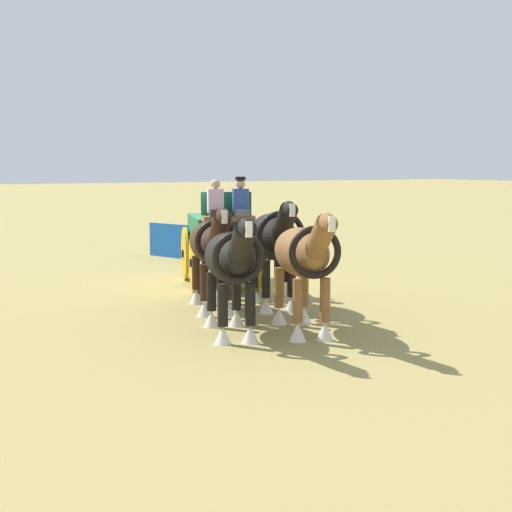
{
  "coord_description": "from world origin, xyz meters",
  "views": [
    {
      "loc": [
        18.08,
        -9.58,
        3.02
      ],
      "look_at": [
        4.09,
        -1.33,
        1.2
      ],
      "focal_mm": 57.28,
      "sensor_mm": 36.0,
      "label": 1
    }
  ],
  "objects": [
    {
      "name": "ground_plane",
      "position": [
        0.0,
        0.0,
        0.0
      ],
      "size": [
        220.0,
        220.0,
        0.0
      ],
      "primitive_type": "plane",
      "color": "#9E8C4C"
    },
    {
      "name": "show_wagon",
      "position": [
        0.17,
        -0.06,
        1.21
      ],
      "size": [
        5.58,
        2.74,
        2.75
      ],
      "color": "#195B38",
      "rests_on": "ground"
    },
    {
      "name": "draft_horse_rear_near",
      "position": [
        3.63,
        -0.64,
        1.45
      ],
      "size": [
        2.89,
        1.57,
        2.33
      ],
      "color": "black",
      "rests_on": "ground"
    },
    {
      "name": "draft_horse_rear_off",
      "position": [
        3.2,
        -1.86,
        1.36
      ],
      "size": [
        3.1,
        1.59,
        2.23
      ],
      "color": "#331E14",
      "rests_on": "ground"
    },
    {
      "name": "draft_horse_lead_near",
      "position": [
        6.09,
        -1.54,
        1.39
      ],
      "size": [
        3.12,
        1.6,
        2.27
      ],
      "color": "brown",
      "rests_on": "ground"
    },
    {
      "name": "draft_horse_lead_off",
      "position": [
        5.65,
        -2.76,
        1.33
      ],
      "size": [
        3.06,
        1.57,
        2.2
      ],
      "color": "black",
      "rests_on": "ground"
    },
    {
      "name": "sponsor_banner",
      "position": [
        -5.58,
        1.64,
        0.55
      ],
      "size": [
        3.08,
        1.0,
        1.1
      ],
      "primitive_type": "cube",
      "rotation": [
        0.0,
        0.0,
        0.3
      ],
      "color": "#1959B2",
      "rests_on": "ground"
    }
  ]
}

